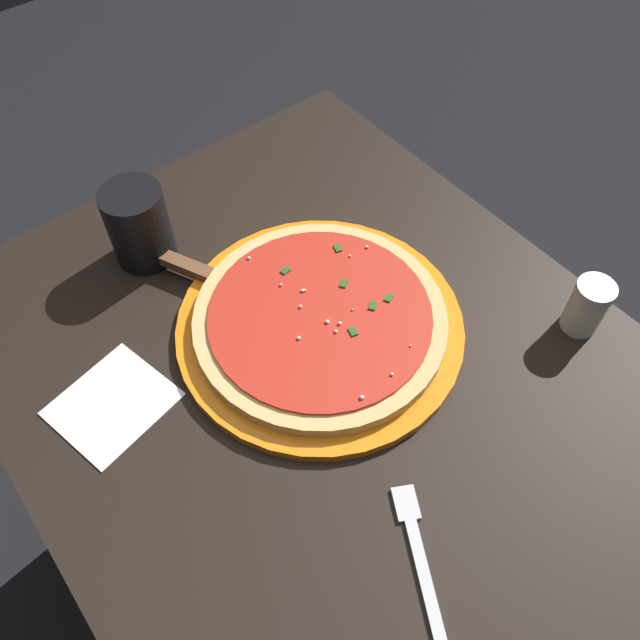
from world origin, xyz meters
TOP-DOWN VIEW (x-y plane):
  - ground_plane at (0.00, 0.00)m, footprint 5.00×5.00m
  - restaurant_table at (0.00, 0.00)m, footprint 0.85×0.69m
  - serving_plate at (0.04, -0.03)m, footprint 0.35×0.35m
  - pizza at (0.04, -0.03)m, footprint 0.30×0.30m
  - pizza_server at (0.19, 0.04)m, footprint 0.22×0.13m
  - cup_tall_drink at (0.29, 0.07)m, footprint 0.08×0.08m
  - napkin_folded_right at (0.11, 0.22)m, footprint 0.13×0.14m
  - fork at (-0.24, 0.07)m, footprint 0.17×0.11m
  - parmesan_shaker at (-0.15, -0.28)m, footprint 0.05×0.05m

SIDE VIEW (x-z plane):
  - ground_plane at x=0.00m, z-range 0.00..0.00m
  - restaurant_table at x=0.00m, z-range 0.20..0.94m
  - napkin_folded_right at x=0.11m, z-range 0.74..0.74m
  - fork at x=-0.24m, z-range 0.74..0.75m
  - serving_plate at x=0.04m, z-range 0.74..0.75m
  - pizza_server at x=0.19m, z-range 0.75..0.77m
  - pizza at x=0.04m, z-range 0.75..0.78m
  - parmesan_shaker at x=-0.15m, z-range 0.74..0.82m
  - cup_tall_drink at x=0.29m, z-range 0.74..0.85m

